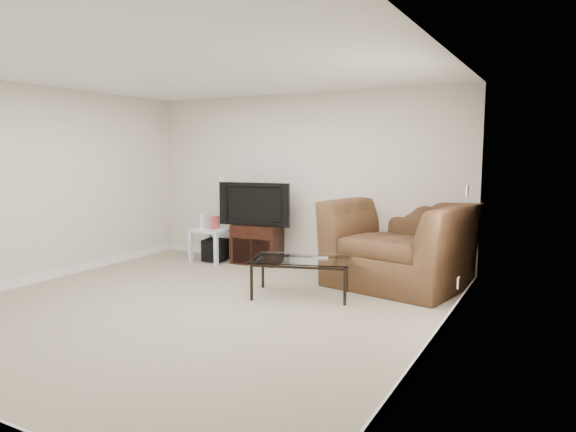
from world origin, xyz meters
The scene contains 18 objects.
floor centered at (0.00, 0.00, 0.00)m, with size 5.00×5.00×0.00m, color tan.
ceiling centered at (0.00, 0.00, 2.50)m, with size 5.00×5.00×0.00m, color white.
wall_back centered at (0.00, 2.50, 1.25)m, with size 5.00×0.02×2.50m, color silver.
wall_left centered at (-2.50, 0.00, 1.25)m, with size 0.02×5.00×2.50m, color silver.
wall_right centered at (2.50, 0.00, 1.25)m, with size 0.02×5.00×2.50m, color silver.
plate_back centered at (-1.40, 2.49, 1.25)m, with size 0.12×0.02×0.12m, color white.
plate_right_switch centered at (2.49, 1.60, 1.25)m, with size 0.02×0.09×0.13m, color white.
plate_right_outlet centered at (2.49, 1.30, 0.30)m, with size 0.02×0.08×0.12m, color white.
tv_stand centered at (-0.60, 2.28, 0.29)m, with size 0.70×0.49×0.59m, color black, non-canonical shape.
dvd_player centered at (-0.60, 2.24, 0.49)m, with size 0.40×0.28×0.06m, color black.
television centered at (-0.60, 2.25, 0.90)m, with size 1.03×0.21×0.64m, color black.
side_table centered at (-1.27, 2.05, 0.25)m, with size 0.53×0.53×0.50m, color #ACBFD3, non-canonical shape.
subwoofer centered at (-1.24, 2.07, 0.18)m, with size 0.32×0.32×0.32m, color black.
game_console centered at (-1.40, 2.03, 0.62)m, with size 0.05×0.17×0.23m, color white.
game_case centered at (-1.21, 2.03, 0.60)m, with size 0.05×0.15×0.20m, color #CC4C4C.
recliner centered at (1.64, 2.05, 0.71)m, with size 1.62×1.05×1.42m, color brown.
coffee_table centered at (0.79, 1.00, 0.22)m, with size 1.13×0.64×0.44m, color black, non-canonical shape.
remote centered at (0.97, 1.11, 0.45)m, with size 0.18×0.05×0.02m, color #B2B2B7.
Camera 1 is at (3.43, -4.18, 1.68)m, focal length 32.00 mm.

